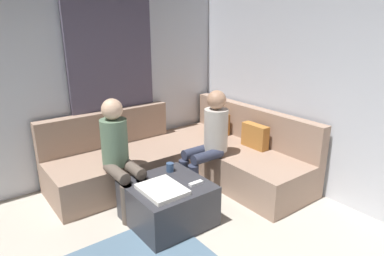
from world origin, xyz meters
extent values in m
cube|color=#595166|center=(-2.84, 1.30, 1.25)|extent=(0.06, 1.10, 2.50)
cube|color=#9E7F6B|center=(-1.78, 2.41, 0.21)|extent=(2.10, 0.85, 0.42)
cube|color=#9E7F6B|center=(-1.78, 2.76, 0.65)|extent=(2.10, 0.14, 0.45)
cube|color=#9E7F6B|center=(-2.41, 1.13, 0.21)|extent=(0.85, 1.70, 0.42)
cube|color=#9E7F6B|center=(-2.76, 1.13, 0.65)|extent=(0.14, 1.70, 0.45)
cube|color=#B27233|center=(-2.28, 2.58, 0.54)|extent=(0.36, 0.12, 0.36)
cube|color=#B27233|center=(-1.58, 2.58, 0.54)|extent=(0.36, 0.12, 0.36)
cube|color=#333338|center=(-1.42, 1.16, 0.21)|extent=(0.76, 0.76, 0.42)
cube|color=white|center=(-1.32, 1.04, 0.44)|extent=(0.44, 0.36, 0.04)
cylinder|color=#334C72|center=(-1.64, 1.34, 0.47)|extent=(0.08, 0.08, 0.10)
cube|color=white|center=(-1.24, 1.38, 0.43)|extent=(0.05, 0.15, 0.02)
cylinder|color=#2D3347|center=(-1.60, 1.63, 0.21)|extent=(0.12, 0.12, 0.42)
cylinder|color=#2D3347|center=(-1.78, 1.63, 0.21)|extent=(0.12, 0.12, 0.42)
cylinder|color=#2D3347|center=(-1.60, 1.83, 0.48)|extent=(0.12, 0.40, 0.12)
cylinder|color=#2D3347|center=(-1.78, 1.83, 0.48)|extent=(0.12, 0.40, 0.12)
cylinder|color=beige|center=(-1.69, 2.03, 0.73)|extent=(0.28, 0.28, 0.50)
sphere|color=tan|center=(-1.69, 2.03, 1.09)|extent=(0.22, 0.22, 0.22)
cylinder|color=brown|center=(-1.63, 1.00, 0.21)|extent=(0.12, 0.12, 0.42)
cylinder|color=brown|center=(-1.63, 0.82, 0.21)|extent=(0.12, 0.12, 0.42)
cylinder|color=brown|center=(-1.83, 1.00, 0.48)|extent=(0.40, 0.12, 0.12)
cylinder|color=brown|center=(-1.83, 0.82, 0.48)|extent=(0.40, 0.12, 0.12)
cylinder|color=#597259|center=(-2.03, 0.91, 0.73)|extent=(0.28, 0.28, 0.50)
sphere|color=#D8AD8C|center=(-2.03, 0.91, 1.09)|extent=(0.22, 0.22, 0.22)
camera|label=1|loc=(1.13, -0.46, 1.98)|focal=31.74mm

